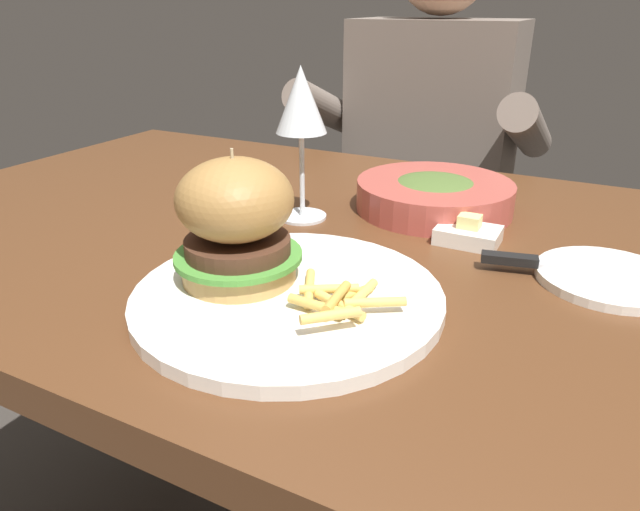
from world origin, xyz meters
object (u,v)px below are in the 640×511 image
at_px(main_plate, 288,297).
at_px(bread_plate, 609,278).
at_px(butter_dish, 468,234).
at_px(table_knife, 560,265).
at_px(wine_glass, 301,106).
at_px(soup_bowl, 434,194).
at_px(diner_person, 425,204).
at_px(burger_sandwich, 236,221).

bearing_deg(main_plate, bread_plate, 35.21).
height_order(bread_plate, butter_dish, butter_dish).
bearing_deg(table_knife, butter_dish, 155.99).
distance_m(wine_glass, soup_bowl, 0.23).
relative_size(butter_dish, diner_person, 0.06).
height_order(burger_sandwich, soup_bowl, burger_sandwich).
bearing_deg(butter_dish, main_plate, -116.78).
distance_m(burger_sandwich, butter_dish, 0.30).
distance_m(main_plate, bread_plate, 0.34).
distance_m(burger_sandwich, soup_bowl, 0.35).
height_order(burger_sandwich, wine_glass, wine_glass).
xyz_separation_m(burger_sandwich, butter_dish, (0.18, 0.23, -0.06)).
bearing_deg(burger_sandwich, wine_glass, 102.19).
bearing_deg(butter_dish, burger_sandwich, -127.21).
xyz_separation_m(bread_plate, table_knife, (-0.05, -0.01, 0.01)).
distance_m(burger_sandwich, diner_person, 0.89).
xyz_separation_m(bread_plate, butter_dish, (-0.16, 0.04, 0.01)).
distance_m(wine_glass, butter_dish, 0.27).
relative_size(main_plate, butter_dish, 4.06).
height_order(bread_plate, soup_bowl, soup_bowl).
relative_size(bread_plate, soup_bowl, 0.68).
distance_m(wine_glass, bread_plate, 0.41).
xyz_separation_m(main_plate, wine_glass, (-0.11, 0.22, 0.14)).
bearing_deg(butter_dish, soup_bowl, 126.80).
bearing_deg(wine_glass, burger_sandwich, -77.81).
bearing_deg(diner_person, butter_dish, -68.94).
height_order(main_plate, diner_person, diner_person).
bearing_deg(table_knife, main_plate, -141.09).
bearing_deg(wine_glass, soup_bowl, 37.09).
height_order(wine_glass, bread_plate, wine_glass).
xyz_separation_m(burger_sandwich, bread_plate, (0.34, 0.20, -0.07)).
relative_size(soup_bowl, diner_person, 0.19).
xyz_separation_m(table_knife, butter_dish, (-0.11, 0.05, -0.00)).
bearing_deg(soup_bowl, burger_sandwich, -107.31).
height_order(main_plate, soup_bowl, soup_bowl).
height_order(wine_glass, butter_dish, wine_glass).
relative_size(bread_plate, butter_dish, 1.97).
height_order(bread_plate, table_knife, table_knife).
xyz_separation_m(butter_dish, diner_person, (-0.24, 0.62, -0.19)).
distance_m(main_plate, wine_glass, 0.28).
height_order(main_plate, burger_sandwich, burger_sandwich).
bearing_deg(diner_person, main_plate, -82.04).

